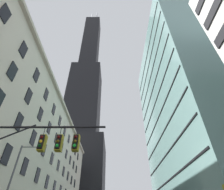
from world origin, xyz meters
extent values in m
cube|color=beige|center=(-18.93, 28.07, 12.91)|extent=(15.86, 68.15, 25.81)
cube|color=#B2A893|center=(-10.75, 28.07, 25.11)|extent=(0.70, 68.15, 0.60)
cube|color=black|center=(-10.95, 13.00, 8.20)|extent=(0.14, 1.40, 2.20)
cube|color=black|center=(-10.95, 18.00, 8.20)|extent=(0.14, 1.40, 2.20)
cube|color=black|center=(-10.95, 23.00, 8.20)|extent=(0.14, 1.40, 2.20)
cube|color=black|center=(-10.95, 28.00, 8.20)|extent=(0.14, 1.40, 2.20)
cube|color=black|center=(-10.95, 33.00, 8.20)|extent=(0.14, 1.40, 2.20)
cube|color=black|center=(-10.95, 13.00, 12.40)|extent=(0.14, 1.40, 2.20)
cube|color=black|center=(-10.95, 18.00, 12.40)|extent=(0.14, 1.40, 2.20)
cube|color=black|center=(-10.95, 23.00, 12.40)|extent=(0.14, 1.40, 2.20)
cube|color=black|center=(-10.95, 28.00, 12.40)|extent=(0.14, 1.40, 2.20)
cube|color=black|center=(-10.95, 33.00, 12.40)|extent=(0.14, 1.40, 2.20)
cube|color=black|center=(-10.95, 38.00, 12.40)|extent=(0.14, 1.40, 2.20)
cube|color=black|center=(-10.95, 43.00, 12.40)|extent=(0.14, 1.40, 2.20)
cube|color=black|center=(-10.95, 48.00, 12.40)|extent=(0.14, 1.40, 2.20)
cube|color=black|center=(-10.95, 53.00, 12.40)|extent=(0.14, 1.40, 2.20)
cube|color=black|center=(-10.95, 8.00, 16.60)|extent=(0.14, 1.40, 2.20)
cube|color=black|center=(-10.95, 13.00, 16.60)|extent=(0.14, 1.40, 2.20)
cube|color=black|center=(-10.95, 18.00, 16.60)|extent=(0.14, 1.40, 2.20)
cube|color=black|center=(-10.95, 23.00, 16.60)|extent=(0.14, 1.40, 2.20)
cube|color=black|center=(-10.95, 28.00, 16.60)|extent=(0.14, 1.40, 2.20)
cube|color=black|center=(-10.95, 33.00, 16.60)|extent=(0.14, 1.40, 2.20)
cube|color=black|center=(-10.95, 38.00, 16.60)|extent=(0.14, 1.40, 2.20)
cube|color=black|center=(-10.95, 43.00, 16.60)|extent=(0.14, 1.40, 2.20)
cube|color=black|center=(-10.95, 48.00, 16.60)|extent=(0.14, 1.40, 2.20)
cube|color=black|center=(-10.95, 53.00, 16.60)|extent=(0.14, 1.40, 2.20)
cube|color=black|center=(-10.95, 3.00, 20.80)|extent=(0.14, 1.40, 2.20)
cube|color=black|center=(-10.95, 8.00, 20.80)|extent=(0.14, 1.40, 2.20)
cube|color=black|center=(-10.95, 13.00, 20.80)|extent=(0.14, 1.40, 2.20)
cube|color=black|center=(-10.95, 18.00, 20.80)|extent=(0.14, 1.40, 2.20)
cube|color=black|center=(-10.95, 23.00, 20.80)|extent=(0.14, 1.40, 2.20)
cube|color=black|center=(-10.95, 28.00, 20.80)|extent=(0.14, 1.40, 2.20)
cube|color=black|center=(-10.95, 33.00, 20.80)|extent=(0.14, 1.40, 2.20)
cube|color=black|center=(-10.95, 38.00, 20.80)|extent=(0.14, 1.40, 2.20)
cube|color=black|center=(-10.95, 43.00, 20.80)|extent=(0.14, 1.40, 2.20)
cube|color=black|center=(-10.95, 48.00, 20.80)|extent=(0.14, 1.40, 2.20)
cube|color=black|center=(-10.95, 53.00, 20.80)|extent=(0.14, 1.40, 2.20)
cube|color=black|center=(-18.19, 86.36, 19.46)|extent=(29.67, 29.67, 38.93)
cube|color=black|center=(-18.19, 86.36, 67.24)|extent=(20.77, 20.77, 56.62)
cube|color=black|center=(-18.19, 86.36, 130.94)|extent=(13.35, 13.35, 70.78)
cylinder|color=silver|center=(-20.86, 86.36, 176.29)|extent=(1.20, 1.20, 19.91)
cylinder|color=silver|center=(-15.52, 86.36, 176.29)|extent=(1.20, 1.20, 19.91)
cube|color=gray|center=(18.14, 25.66, 22.67)|extent=(14.28, 31.68, 45.35)
cube|color=black|center=(10.96, 25.66, 8.00)|extent=(0.12, 30.68, 0.24)
cube|color=black|center=(10.96, 25.66, 12.00)|extent=(0.12, 30.68, 0.24)
cube|color=black|center=(10.96, 25.66, 16.00)|extent=(0.12, 30.68, 0.24)
cube|color=black|center=(10.96, 25.66, 20.00)|extent=(0.12, 30.68, 0.24)
cube|color=black|center=(10.96, 25.66, 24.00)|extent=(0.12, 30.68, 0.24)
cube|color=black|center=(10.96, 25.66, 28.00)|extent=(0.12, 30.68, 0.24)
cube|color=black|center=(10.96, 25.66, 32.00)|extent=(0.12, 30.68, 0.24)
cube|color=black|center=(10.96, 25.66, 36.00)|extent=(0.12, 30.68, 0.24)
cube|color=black|center=(10.96, 25.66, 40.00)|extent=(0.12, 30.68, 0.24)
cylinder|color=black|center=(-3.16, 3.79, 6.91)|extent=(7.88, 0.14, 0.14)
cylinder|color=black|center=(-5.53, 3.79, 6.31)|extent=(3.23, 0.10, 1.63)
cylinder|color=black|center=(-3.26, 3.79, 6.61)|extent=(0.04, 0.04, 0.60)
cube|color=black|center=(-3.26, 3.79, 5.86)|extent=(0.30, 0.30, 0.90)
cube|color=olive|center=(-3.26, 3.96, 5.86)|extent=(0.40, 0.40, 1.04)
sphere|color=#450808|center=(-3.26, 3.63, 6.14)|extent=(0.20, 0.20, 0.20)
sphere|color=yellow|center=(-3.26, 3.63, 5.86)|extent=(0.20, 0.20, 0.20)
sphere|color=#083D10|center=(-3.26, 3.63, 5.58)|extent=(0.20, 0.20, 0.20)
cylinder|color=black|center=(-2.18, 3.79, 6.61)|extent=(0.04, 0.04, 0.60)
cube|color=black|center=(-2.18, 3.79, 5.86)|extent=(0.30, 0.30, 0.90)
cube|color=olive|center=(-2.18, 3.96, 5.86)|extent=(0.40, 0.40, 1.04)
sphere|color=#450808|center=(-2.18, 3.63, 6.14)|extent=(0.20, 0.20, 0.20)
sphere|color=#4B3A08|center=(-2.18, 3.63, 5.86)|extent=(0.20, 0.20, 0.20)
sphere|color=green|center=(-2.18, 3.63, 5.58)|extent=(0.20, 0.20, 0.20)
cylinder|color=black|center=(-1.10, 3.79, 6.61)|extent=(0.04, 0.04, 0.60)
cube|color=black|center=(-1.10, 3.79, 5.86)|extent=(0.30, 0.30, 0.90)
cube|color=olive|center=(-1.10, 3.96, 5.86)|extent=(0.40, 0.40, 1.04)
sphere|color=#450808|center=(-1.10, 3.63, 6.14)|extent=(0.20, 0.20, 0.20)
sphere|color=#4B3A08|center=(-1.10, 3.63, 5.86)|extent=(0.20, 0.20, 0.20)
sphere|color=green|center=(-1.10, 3.63, 5.58)|extent=(0.20, 0.20, 0.20)
cylinder|color=#47474C|center=(-8.62, 11.41, 4.37)|extent=(0.18, 0.18, 8.44)
cylinder|color=#47474C|center=(-7.54, 11.41, 8.44)|extent=(2.16, 0.10, 0.10)
ellipsoid|color=#EFE5C6|center=(-6.47, 11.41, 8.34)|extent=(0.56, 0.32, 0.24)
camera|label=1|loc=(1.28, -6.56, 1.63)|focal=27.37mm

